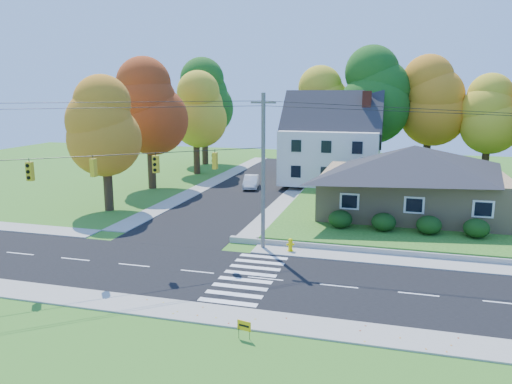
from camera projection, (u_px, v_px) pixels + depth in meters
ground at (265, 279)px, 27.29m from camera, size 120.00×120.00×0.00m
road_main at (265, 279)px, 27.29m from camera, size 90.00×8.00×0.02m
road_cross at (254, 186)px, 53.93m from camera, size 8.00×44.00×0.02m
sidewalk_north at (285, 251)px, 32.00m from camera, size 90.00×2.00×0.08m
sidewalk_south at (238, 318)px, 22.56m from camera, size 90.00×2.00×0.08m
lawn at (469, 205)px, 43.67m from camera, size 30.00×30.00×0.50m
ranch_house at (413, 178)px, 39.65m from camera, size 14.60×10.60×5.40m
colonial_house at (332, 144)px, 52.80m from camera, size 10.40×8.40×9.60m
hedge_row at (406, 223)px, 34.36m from camera, size 10.70×1.70×1.27m
traffic_infrastructure at (269, 182)px, 27.58m from camera, size 38.10×10.66×10.00m
tree_lot_0 at (321, 106)px, 58.26m from camera, size 6.72×6.72×12.51m
tree_lot_1 at (374, 95)px, 55.49m from camera, size 7.84×7.84×14.60m
tree_lot_2 at (430, 101)px, 54.99m from camera, size 7.28×7.28×13.56m
tree_lot_3 at (490, 114)px, 52.74m from camera, size 6.16×6.16×11.47m
tree_west_0 at (105, 127)px, 41.64m from camera, size 6.16×6.16×11.47m
tree_west_1 at (149, 107)px, 51.08m from camera, size 7.28×7.28×13.56m
tree_west_2 at (196, 110)px, 60.40m from camera, size 6.72×6.72×12.51m
tree_west_3 at (204, 98)px, 68.21m from camera, size 7.84×7.84×14.60m
white_car at (251, 182)px, 52.52m from camera, size 2.17×4.29×1.35m
fire_hydrant at (290, 245)px, 31.77m from camera, size 0.52×0.40×0.91m
yard_sign at (244, 326)px, 20.61m from camera, size 0.63×0.17×0.80m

